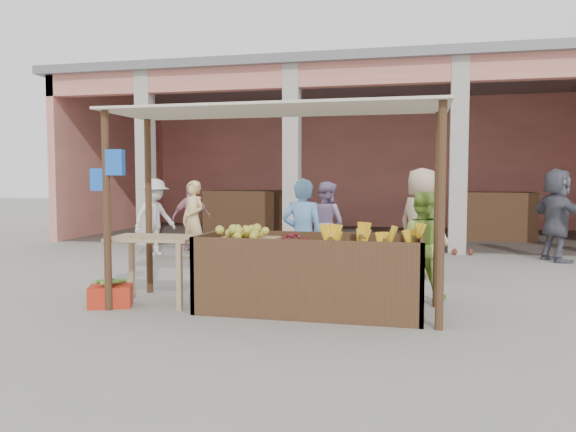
% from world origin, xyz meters
% --- Properties ---
extents(ground, '(60.00, 60.00, 0.00)m').
position_xyz_m(ground, '(0.00, 0.00, 0.00)').
color(ground, gray).
rests_on(ground, ground).
extents(market_building, '(14.40, 6.40, 4.20)m').
position_xyz_m(market_building, '(0.05, 8.93, 2.70)').
color(market_building, '#E58878').
rests_on(market_building, ground).
extents(fruit_stall, '(2.60, 0.95, 0.80)m').
position_xyz_m(fruit_stall, '(0.50, 0.00, 0.40)').
color(fruit_stall, '#4E301F').
rests_on(fruit_stall, ground).
extents(stall_awning, '(4.09, 1.35, 2.39)m').
position_xyz_m(stall_awning, '(-0.01, 0.06, 1.98)').
color(stall_awning, '#4E301F').
rests_on(stall_awning, ground).
extents(banana_heap, '(1.02, 0.56, 0.19)m').
position_xyz_m(banana_heap, '(1.20, -0.04, 0.89)').
color(banana_heap, gold).
rests_on(banana_heap, fruit_stall).
extents(melon_tray, '(0.67, 0.58, 0.19)m').
position_xyz_m(melon_tray, '(-0.24, -0.06, 0.89)').
color(melon_tray, '#A18153').
rests_on(melon_tray, fruit_stall).
extents(berry_heap, '(0.46, 0.37, 0.14)m').
position_xyz_m(berry_heap, '(0.31, -0.03, 0.87)').
color(berry_heap, maroon).
rests_on(berry_heap, fruit_stall).
extents(side_table, '(1.10, 0.78, 0.84)m').
position_xyz_m(side_table, '(-1.48, -0.01, 0.70)').
color(side_table, tan).
rests_on(side_table, ground).
extents(papaya_pile, '(0.71, 0.41, 0.20)m').
position_xyz_m(papaya_pile, '(-1.48, -0.01, 0.95)').
color(papaya_pile, '#4E7F29').
rests_on(papaya_pile, side_table).
extents(red_crate, '(0.60, 0.52, 0.26)m').
position_xyz_m(red_crate, '(-1.92, -0.29, 0.13)').
color(red_crate, red).
rests_on(red_crate, ground).
extents(plantain_bundle, '(0.38, 0.26, 0.08)m').
position_xyz_m(plantain_bundle, '(-1.92, -0.29, 0.30)').
color(plantain_bundle, '#518E33').
rests_on(plantain_bundle, red_crate).
extents(produce_sacks, '(0.71, 0.67, 0.54)m').
position_xyz_m(produce_sacks, '(2.60, 5.45, 0.27)').
color(produce_sacks, maroon).
rests_on(produce_sacks, ground).
extents(vendor_blue, '(0.65, 0.50, 1.67)m').
position_xyz_m(vendor_blue, '(0.22, 0.95, 0.83)').
color(vendor_blue, '#65A3DF').
rests_on(vendor_blue, ground).
extents(vendor_green, '(0.76, 0.52, 1.47)m').
position_xyz_m(vendor_green, '(1.76, 1.05, 0.73)').
color(vendor_green, '#90BD41').
rests_on(vendor_green, ground).
extents(motorcycle, '(0.87, 1.86, 0.93)m').
position_xyz_m(motorcycle, '(1.24, 2.56, 0.47)').
color(motorcycle, maroon).
rests_on(motorcycle, ground).
extents(shopper_a, '(0.92, 1.20, 1.67)m').
position_xyz_m(shopper_a, '(-3.48, 4.02, 0.83)').
color(shopper_a, silver).
rests_on(shopper_a, ground).
extents(shopper_b, '(1.00, 0.87, 1.50)m').
position_xyz_m(shopper_b, '(-3.06, 4.93, 0.75)').
color(shopper_b, pink).
rests_on(shopper_b, ground).
extents(shopper_c, '(1.09, 1.03, 1.91)m').
position_xyz_m(shopper_c, '(1.77, 2.65, 0.95)').
color(shopper_c, tan).
rests_on(shopper_c, ground).
extents(shopper_d, '(1.32, 1.84, 1.84)m').
position_xyz_m(shopper_d, '(4.24, 4.95, 0.92)').
color(shopper_d, '#535362').
rests_on(shopper_d, ground).
extents(shopper_e, '(0.73, 0.68, 1.57)m').
position_xyz_m(shopper_e, '(-2.53, 3.76, 0.79)').
color(shopper_e, '#E6C37A').
rests_on(shopper_e, ground).
extents(shopper_f, '(0.92, 0.82, 1.64)m').
position_xyz_m(shopper_f, '(0.13, 3.45, 0.82)').
color(shopper_f, '#947AA2').
rests_on(shopper_f, ground).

